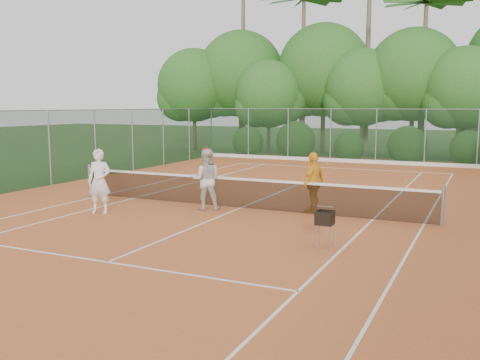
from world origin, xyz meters
name	(u,v)px	position (x,y,z in m)	size (l,w,h in m)	color
ground	(240,209)	(0.00, 0.00, 0.00)	(120.00, 120.00, 0.00)	#244418
clay_court	(240,209)	(0.00, 0.00, 0.01)	(18.00, 36.00, 0.02)	#C0602C
tennis_net	(240,192)	(0.00, 0.00, 0.53)	(11.97, 0.10, 1.10)	gray
player_white	(99,181)	(-3.47, -2.41, 0.98)	(0.70, 0.46, 1.92)	white
player_center_grp	(206,179)	(-0.86, -0.61, 0.97)	(1.13, 1.03, 1.91)	beige
player_yellow	(313,182)	(2.27, 0.35, 0.93)	(1.07, 0.44, 1.82)	yellow
ball_hopper	(325,219)	(3.70, -3.40, 0.69)	(0.37, 0.37, 0.84)	gray
stray_ball_a	(318,171)	(-0.49, 9.95, 0.05)	(0.07, 0.07, 0.07)	gold
stray_ball_b	(328,164)	(-1.01, 13.52, 0.05)	(0.07, 0.07, 0.07)	#DAED37
stray_ball_c	(406,180)	(3.83, 8.48, 0.05)	(0.07, 0.07, 0.07)	#C7E034
court_markings	(240,208)	(0.00, 0.00, 0.02)	(11.03, 23.83, 0.01)	white
fence_back	(353,136)	(0.00, 15.00, 1.52)	(18.07, 0.07, 3.00)	#19381E
tropical_treeline	(397,75)	(1.43, 20.22, 5.11)	(32.10, 8.49, 15.03)	brown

